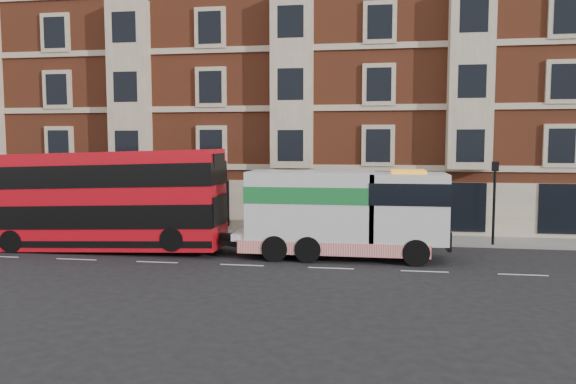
% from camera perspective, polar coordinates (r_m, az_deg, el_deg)
% --- Properties ---
extents(ground, '(120.00, 120.00, 0.00)m').
position_cam_1_polar(ground, '(25.45, -4.71, -7.42)').
color(ground, black).
rests_on(ground, ground).
extents(sidewalk, '(90.00, 3.00, 0.15)m').
position_cam_1_polar(sidewalk, '(32.64, -1.61, -4.48)').
color(sidewalk, slate).
rests_on(sidewalk, ground).
extents(victorian_terrace, '(45.00, 12.00, 20.40)m').
position_cam_1_polar(victorian_terrace, '(39.77, 1.09, 11.69)').
color(victorian_terrace, brown).
rests_on(victorian_terrace, ground).
extents(lamp_post_west, '(0.35, 0.15, 4.35)m').
position_cam_1_polar(lamp_post_west, '(32.71, -12.43, 0.02)').
color(lamp_post_west, black).
rests_on(lamp_post_west, sidewalk).
extents(lamp_post_east, '(0.35, 0.15, 4.35)m').
position_cam_1_polar(lamp_post_east, '(31.08, 20.22, -0.44)').
color(lamp_post_east, black).
rests_on(lamp_post_east, sidewalk).
extents(double_decker_bus, '(12.36, 2.84, 5.01)m').
position_cam_1_polar(double_decker_bus, '(29.89, -18.42, -0.64)').
color(double_decker_bus, red).
rests_on(double_decker_bus, ground).
extents(tow_truck, '(9.90, 2.93, 4.13)m').
position_cam_1_polar(tow_truck, '(26.68, 5.33, -2.07)').
color(tow_truck, silver).
rests_on(tow_truck, ground).
extents(pedestrian, '(0.73, 0.66, 1.68)m').
position_cam_1_polar(pedestrian, '(36.13, -18.33, -2.34)').
color(pedestrian, '#182430').
rests_on(pedestrian, sidewalk).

